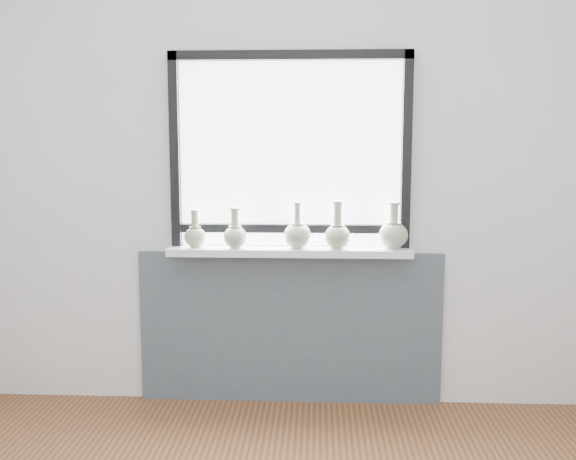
{
  "coord_description": "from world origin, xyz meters",
  "views": [
    {
      "loc": [
        0.15,
        -1.72,
        1.47
      ],
      "look_at": [
        0.0,
        1.55,
        1.02
      ],
      "focal_mm": 40.0,
      "sensor_mm": 36.0,
      "label": 1
    }
  ],
  "objects_px": {
    "vase_d": "(337,234)",
    "windowsill": "(289,251)",
    "vase_e": "(393,233)",
    "vase_a": "(195,235)",
    "vase_b": "(235,235)",
    "vase_c": "(297,234)"
  },
  "relations": [
    {
      "from": "vase_a",
      "to": "vase_e",
      "type": "xyz_separation_m",
      "value": [
        1.07,
        0.01,
        0.02
      ]
    },
    {
      "from": "vase_b",
      "to": "vase_d",
      "type": "height_order",
      "value": "vase_d"
    },
    {
      "from": "vase_a",
      "to": "vase_e",
      "type": "bearing_deg",
      "value": 0.37
    },
    {
      "from": "windowsill",
      "to": "vase_d",
      "type": "bearing_deg",
      "value": -2.63
    },
    {
      "from": "vase_a",
      "to": "vase_b",
      "type": "height_order",
      "value": "vase_b"
    },
    {
      "from": "windowsill",
      "to": "vase_d",
      "type": "height_order",
      "value": "vase_d"
    },
    {
      "from": "windowsill",
      "to": "vase_c",
      "type": "distance_m",
      "value": 0.11
    },
    {
      "from": "vase_b",
      "to": "vase_a",
      "type": "bearing_deg",
      "value": 173.98
    },
    {
      "from": "windowsill",
      "to": "vase_e",
      "type": "bearing_deg",
      "value": 0.58
    },
    {
      "from": "windowsill",
      "to": "vase_a",
      "type": "relative_size",
      "value": 6.36
    },
    {
      "from": "vase_e",
      "to": "windowsill",
      "type": "bearing_deg",
      "value": -179.42
    },
    {
      "from": "vase_e",
      "to": "vase_d",
      "type": "bearing_deg",
      "value": -176.65
    },
    {
      "from": "vase_c",
      "to": "vase_d",
      "type": "xyz_separation_m",
      "value": [
        0.22,
        -0.0,
        0.0
      ]
    },
    {
      "from": "vase_d",
      "to": "vase_e",
      "type": "bearing_deg",
      "value": 3.35
    },
    {
      "from": "vase_a",
      "to": "vase_e",
      "type": "height_order",
      "value": "vase_e"
    },
    {
      "from": "windowsill",
      "to": "vase_c",
      "type": "relative_size",
      "value": 5.28
    },
    {
      "from": "vase_d",
      "to": "vase_b",
      "type": "bearing_deg",
      "value": -178.67
    },
    {
      "from": "windowsill",
      "to": "vase_c",
      "type": "height_order",
      "value": "vase_c"
    },
    {
      "from": "vase_d",
      "to": "windowsill",
      "type": "bearing_deg",
      "value": 177.37
    },
    {
      "from": "windowsill",
      "to": "vase_a",
      "type": "xyz_separation_m",
      "value": [
        -0.51,
        -0.0,
        0.09
      ]
    },
    {
      "from": "vase_e",
      "to": "vase_c",
      "type": "bearing_deg",
      "value": -178.45
    },
    {
      "from": "vase_a",
      "to": "vase_c",
      "type": "bearing_deg",
      "value": -0.72
    }
  ]
}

